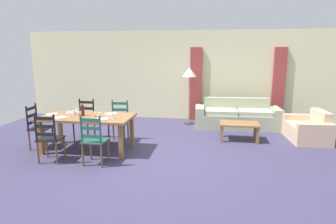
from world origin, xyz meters
The scene contains 32 objects.
ground_plane centered at (0.00, 0.00, -0.01)m, with size 9.60×9.60×0.02m, color #3D3858.
wall_far centered at (0.00, 3.30, 1.35)m, with size 9.60×0.16×2.70m, color beige.
curtain_panel_left centered at (0.61, 3.16, 1.10)m, with size 0.35×0.08×2.20m, color #9E3B37.
curtain_panel_right centered at (3.01, 3.16, 1.10)m, with size 0.35×0.08×2.20m, color #9E3B37.
dining_table centered at (-1.45, -0.06, 0.66)m, with size 1.90×0.96×0.75m.
dining_chair_near_left centered at (-1.88, -0.80, 0.48)m, with size 0.45×0.43×0.96m.
dining_chair_near_right centered at (-0.99, -0.79, 0.48)m, with size 0.43×0.41×0.96m.
dining_chair_far_left centered at (-1.86, 0.70, 0.48)m, with size 0.44×0.42×0.96m.
dining_chair_far_right centered at (-1.01, 0.68, 0.48)m, with size 0.44×0.42×0.96m.
dining_chair_head_west centered at (-2.58, -0.08, 0.48)m, with size 0.43×0.45×0.96m.
dinner_plate_near_left centered at (-1.90, -0.31, 0.76)m, with size 0.24×0.24×0.02m, color white.
fork_near_left centered at (-2.05, -0.31, 0.75)m, with size 0.02×0.17×0.01m, color silver.
dinner_plate_near_right centered at (-1.00, -0.31, 0.76)m, with size 0.24×0.24×0.02m, color white.
fork_near_right centered at (-1.15, -0.31, 0.75)m, with size 0.02×0.17×0.01m, color silver.
dinner_plate_far_left centered at (-1.90, 0.19, 0.76)m, with size 0.24×0.24×0.02m, color white.
fork_far_left centered at (-2.05, 0.19, 0.75)m, with size 0.02×0.17×0.01m, color silver.
dinner_plate_far_right centered at (-1.00, 0.19, 0.76)m, with size 0.24×0.24×0.02m, color white.
fork_far_right centered at (-1.15, 0.19, 0.75)m, with size 0.02×0.17×0.01m, color silver.
dinner_plate_head_west centered at (-2.23, -0.06, 0.76)m, with size 0.24×0.24×0.02m, color white.
fork_head_west centered at (-2.38, -0.06, 0.75)m, with size 0.02×0.17×0.01m, color silver.
wine_bottle centered at (-1.54, -0.06, 0.87)m, with size 0.07×0.07×0.32m.
wine_glass_near_left centered at (-1.77, -0.22, 0.86)m, with size 0.06×0.06×0.16m.
wine_glass_near_right centered at (-0.84, -0.19, 0.86)m, with size 0.06×0.06×0.16m.
wine_glass_far_left centered at (-1.74, 0.08, 0.86)m, with size 0.06×0.06×0.16m.
coffee_cup_primary centered at (-1.15, -0.10, 0.80)m, with size 0.07×0.07×0.09m, color beige.
coffee_cup_secondary centered at (-1.76, 0.02, 0.80)m, with size 0.07×0.07×0.09m, color beige.
candle_tall centered at (-1.63, -0.04, 0.82)m, with size 0.05×0.05×0.25m.
candle_short centered at (-1.25, -0.10, 0.80)m, with size 0.05×0.05×0.20m.
couch centered at (1.80, 2.42, 0.29)m, with size 2.32×0.91×0.80m.
coffee_table centered at (1.77, 1.20, 0.36)m, with size 0.90×0.56×0.42m.
armchair_upholstered centered at (3.42, 1.45, 0.25)m, with size 0.88×1.21×0.72m.
standing_lamp centered at (0.46, 2.60, 1.41)m, with size 0.40×0.40×1.64m.
Camera 1 is at (1.16, -5.58, 2.06)m, focal length 30.78 mm.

